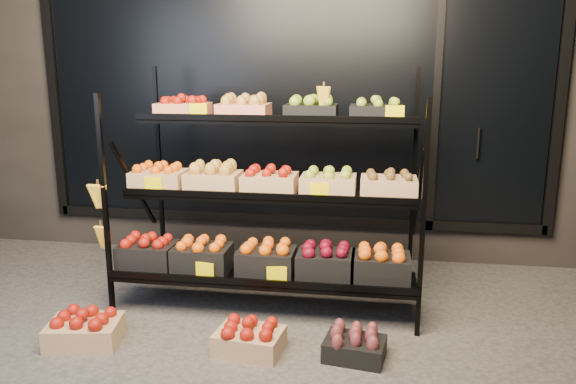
# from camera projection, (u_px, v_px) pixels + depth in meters

# --- Properties ---
(ground) EXTENTS (24.00, 24.00, 0.00)m
(ground) POSITION_uv_depth(u_px,v_px,m) (253.00, 337.00, 3.54)
(ground) COLOR #514F4C
(ground) RESTS_ON ground
(building) EXTENTS (6.00, 2.08, 3.50)m
(building) POSITION_uv_depth(u_px,v_px,m) (305.00, 57.00, 5.64)
(building) COLOR #2D2826
(building) RESTS_ON ground
(display_rack) EXTENTS (2.18, 1.02, 1.66)m
(display_rack) POSITION_uv_depth(u_px,v_px,m) (268.00, 194.00, 3.94)
(display_rack) COLOR black
(display_rack) RESTS_ON ground
(floor_crate_left) EXTENTS (0.47, 0.38, 0.21)m
(floor_crate_left) POSITION_uv_depth(u_px,v_px,m) (84.00, 329.00, 3.43)
(floor_crate_left) COLOR tan
(floor_crate_left) RESTS_ON ground
(floor_crate_midright) EXTENTS (0.42, 0.33, 0.20)m
(floor_crate_midright) POSITION_uv_depth(u_px,v_px,m) (249.00, 337.00, 3.34)
(floor_crate_midright) COLOR tan
(floor_crate_midright) RESTS_ON ground
(floor_crate_right) EXTENTS (0.38, 0.30, 0.18)m
(floor_crate_right) POSITION_uv_depth(u_px,v_px,m) (355.00, 345.00, 3.26)
(floor_crate_right) COLOR black
(floor_crate_right) RESTS_ON ground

